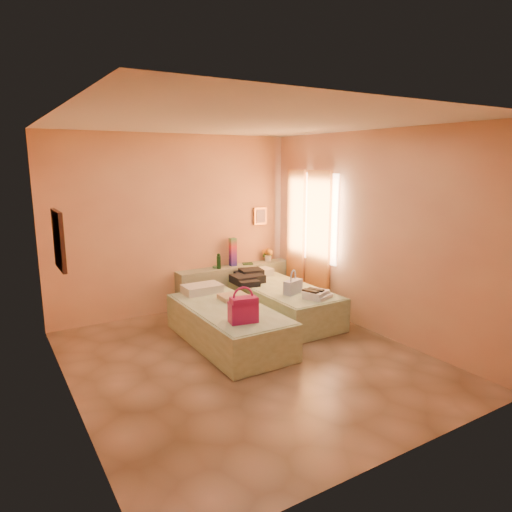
% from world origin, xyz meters
% --- Properties ---
extents(ground, '(4.50, 4.50, 0.00)m').
position_xyz_m(ground, '(0.00, 0.00, 0.00)').
color(ground, '#9F7C5F').
rests_on(ground, ground).
extents(room_walls, '(4.02, 4.51, 2.81)m').
position_xyz_m(room_walls, '(0.21, 0.57, 1.79)').
color(room_walls, '#E1AB78').
rests_on(room_walls, ground).
extents(headboard_ledge, '(2.05, 0.30, 0.65)m').
position_xyz_m(headboard_ledge, '(0.98, 2.10, 0.33)').
color(headboard_ledge, '#969D81').
rests_on(headboard_ledge, ground).
extents(bed_left, '(0.91, 2.00, 0.50)m').
position_xyz_m(bed_left, '(0.04, 0.59, 0.25)').
color(bed_left, beige).
rests_on(bed_left, ground).
extents(bed_right, '(0.91, 2.00, 0.50)m').
position_xyz_m(bed_right, '(1.22, 1.05, 0.25)').
color(bed_right, beige).
rests_on(bed_right, ground).
extents(water_bottle, '(0.09, 0.09, 0.24)m').
position_xyz_m(water_bottle, '(0.65, 2.07, 0.77)').
color(water_bottle, '#15391D').
rests_on(water_bottle, headboard_ledge).
extents(rainbow_box, '(0.11, 0.11, 0.47)m').
position_xyz_m(rainbow_box, '(0.96, 2.13, 0.89)').
color(rainbow_box, '#A81459').
rests_on(rainbow_box, headboard_ledge).
extents(small_dish, '(0.12, 0.12, 0.03)m').
position_xyz_m(small_dish, '(0.63, 2.14, 0.66)').
color(small_dish, '#4B8B5E').
rests_on(small_dish, headboard_ledge).
extents(green_book, '(0.20, 0.17, 0.03)m').
position_xyz_m(green_book, '(1.22, 2.08, 0.66)').
color(green_book, '#234329').
rests_on(green_book, headboard_ledge).
extents(flower_vase, '(0.25, 0.25, 0.27)m').
position_xyz_m(flower_vase, '(1.66, 2.14, 0.79)').
color(flower_vase, silver).
rests_on(flower_vase, headboard_ledge).
extents(magenta_handbag, '(0.36, 0.25, 0.31)m').
position_xyz_m(magenta_handbag, '(-0.07, -0.00, 0.66)').
color(magenta_handbag, '#A81459').
rests_on(magenta_handbag, bed_left).
extents(khaki_garment, '(0.39, 0.32, 0.06)m').
position_xyz_m(khaki_garment, '(0.28, 0.88, 0.53)').
color(khaki_garment, tan).
rests_on(khaki_garment, bed_left).
extents(clothes_pile, '(0.57, 0.57, 0.16)m').
position_xyz_m(clothes_pile, '(0.94, 1.55, 0.58)').
color(clothes_pile, black).
rests_on(clothes_pile, bed_right).
extents(blue_handbag, '(0.34, 0.23, 0.20)m').
position_xyz_m(blue_handbag, '(1.15, 0.67, 0.60)').
color(blue_handbag, '#394E8B').
rests_on(blue_handbag, bed_right).
extents(towel_stack, '(0.43, 0.40, 0.10)m').
position_xyz_m(towel_stack, '(1.32, 0.31, 0.55)').
color(towel_stack, white).
rests_on(towel_stack, bed_right).
extents(sandal_pair, '(0.24, 0.28, 0.02)m').
position_xyz_m(sandal_pair, '(1.26, 0.33, 0.61)').
color(sandal_pair, black).
rests_on(sandal_pair, towel_stack).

